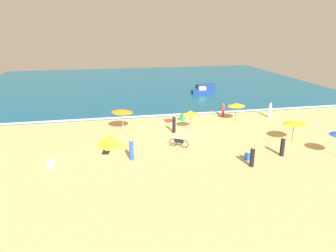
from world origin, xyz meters
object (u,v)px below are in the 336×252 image
beachgoer_0 (183,117)px  beachgoer_7 (248,156)px  small_boat_1 (206,86)px  beachgoer_3 (223,110)px  beach_tent (111,140)px  beachgoer_4 (51,163)px  parked_bicycle (179,143)px  beachgoer_6 (282,147)px  beachgoer_1 (174,124)px  beach_umbrella_0 (190,113)px  beachgoer_2 (270,110)px  beachgoer_5 (131,150)px  small_boat_0 (202,91)px  beach_umbrella_3 (236,105)px  beach_umbrella_2 (294,122)px  beachgoer_8 (252,157)px  beach_umbrella_4 (122,111)px

beachgoer_0 → beachgoer_7: bearing=-77.8°
small_boat_1 → beachgoer_3: bearing=-101.1°
beach_tent → beachgoer_4: beach_tent is taller
parked_bicycle → beachgoer_6: (7.97, -3.65, 0.41)m
beachgoer_3 → beachgoer_7: bearing=-102.0°
parked_bicycle → beachgoer_1: 3.95m
beachgoer_6 → beachgoer_4: bearing=175.6°
beach_umbrella_0 → beachgoer_2: bearing=13.5°
beachgoer_2 → beachgoer_6: 11.65m
beach_tent → beachgoer_6: size_ratio=1.52×
beachgoer_5 → small_boat_0: size_ratio=0.55×
beachgoer_2 → beachgoer_3: beachgoer_2 is taller
beachgoer_7 → beach_umbrella_3: bearing=72.1°
beach_umbrella_3 → parked_bicycle: beach_umbrella_3 is taller
beachgoer_0 → small_boat_1: size_ratio=0.26×
beach_umbrella_3 → small_boat_1: 19.20m
beach_umbrella_2 → beach_umbrella_3: same height
beachgoer_4 → beachgoer_6: size_ratio=0.52×
beach_umbrella_2 → beachgoer_0: beach_umbrella_2 is taller
parked_bicycle → beachgoer_6: size_ratio=0.90×
beachgoer_2 → small_boat_1: (-1.93, 18.37, -0.43)m
beachgoer_3 → beachgoer_8: (-2.85, -13.57, -0.01)m
beachgoer_1 → beachgoer_6: 10.68m
beach_umbrella_3 → beach_tent: 15.02m
beach_umbrella_4 → beachgoer_6: beach_umbrella_4 is taller
beach_umbrella_4 → beachgoer_5: bearing=-88.4°
beach_umbrella_0 → beachgoer_1: size_ratio=1.15×
beach_umbrella_4 → beachgoer_1: bearing=-18.1°
beachgoer_8 → beach_umbrella_0: bearing=103.5°
beachgoer_0 → beachgoer_8: (2.30, -12.87, 0.39)m
beachgoer_3 → beachgoer_0: bearing=-172.2°
beach_umbrella_0 → beachgoer_5: size_ratio=1.17×
beachgoer_7 → beach_umbrella_4: bearing=134.9°
beachgoer_7 → beachgoer_0: bearing=102.2°
parked_bicycle → beachgoer_5: size_ratio=0.86×
beach_umbrella_0 → beach_umbrella_3: 6.16m
beachgoer_7 → parked_bicycle: bearing=140.9°
beach_tent → beachgoer_5: beachgoer_5 is taller
parked_bicycle → beachgoer_0: 8.11m
beachgoer_5 → beachgoer_6: 12.47m
parked_bicycle → beachgoer_8: 6.85m
beach_umbrella_2 → beachgoer_1: (-10.32, 4.70, -1.02)m
beachgoer_0 → small_boat_0: bearing=64.0°
beach_umbrella_0 → beachgoer_8: beach_umbrella_0 is taller
beach_umbrella_3 → beachgoer_5: size_ratio=1.18×
beach_umbrella_2 → small_boat_1: beach_umbrella_2 is taller
beachgoer_8 → beach_umbrella_3: bearing=72.8°
small_boat_0 → beach_umbrella_2: bearing=-85.0°
beach_umbrella_3 → beachgoer_4: beach_umbrella_3 is taller
beachgoer_7 → beach_tent: bearing=153.8°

